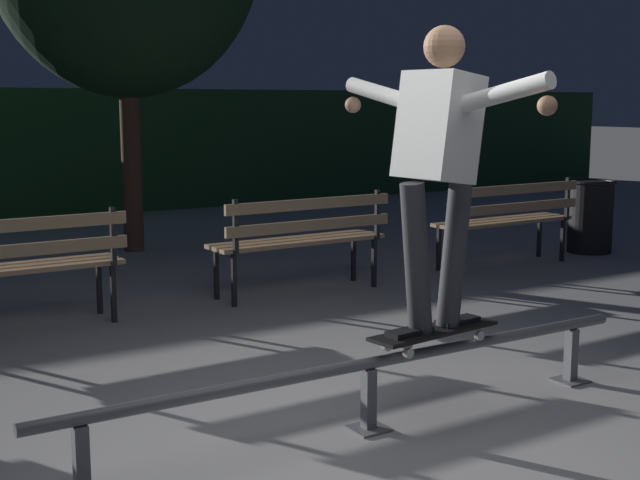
# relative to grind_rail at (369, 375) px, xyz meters

# --- Properties ---
(ground_plane) EXTENTS (90.00, 90.00, 0.00)m
(ground_plane) POSITION_rel_grind_rail_xyz_m (0.00, -0.23, -0.29)
(ground_plane) COLOR #ADAAA8
(grind_rail) EXTENTS (3.44, 0.18, 0.38)m
(grind_rail) POSITION_rel_grind_rail_xyz_m (0.00, 0.00, 0.00)
(grind_rail) COLOR slate
(grind_rail) RESTS_ON ground
(skateboard) EXTENTS (0.80, 0.29, 0.09)m
(skateboard) POSITION_rel_grind_rail_xyz_m (0.41, 0.00, 0.17)
(skateboard) COLOR black
(skateboard) RESTS_ON grind_rail
(skateboarder) EXTENTS (0.63, 1.40, 1.56)m
(skateboarder) POSITION_rel_grind_rail_xyz_m (0.42, 0.00, 1.10)
(skateboarder) COLOR black
(skateboarder) RESTS_ON skateboard
(park_bench_left_center) EXTENTS (1.61, 0.45, 0.88)m
(park_bench_left_center) POSITION_rel_grind_rail_xyz_m (-1.08, 2.87, 0.25)
(park_bench_left_center) COLOR black
(park_bench_left_center) RESTS_ON ground
(park_bench_right_center) EXTENTS (1.61, 0.45, 0.88)m
(park_bench_right_center) POSITION_rel_grind_rail_xyz_m (1.32, 2.87, 0.25)
(park_bench_right_center) COLOR black
(park_bench_right_center) RESTS_ON ground
(park_bench_rightmost) EXTENTS (1.61, 0.45, 0.88)m
(park_bench_rightmost) POSITION_rel_grind_rail_xyz_m (3.72, 2.87, 0.25)
(park_bench_rightmost) COLOR black
(park_bench_rightmost) RESTS_ON ground
(trash_can) EXTENTS (0.52, 0.52, 0.80)m
(trash_can) POSITION_rel_grind_rail_xyz_m (5.11, 3.05, 0.12)
(trash_can) COLOR black
(trash_can) RESTS_ON ground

